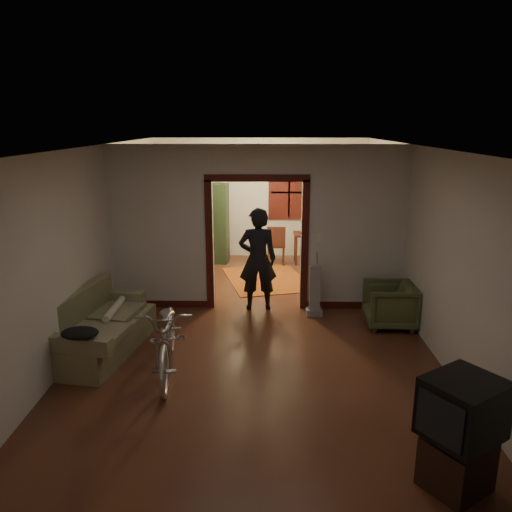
{
  "coord_description": "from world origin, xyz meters",
  "views": [
    {
      "loc": [
        0.13,
        -7.52,
        3.14
      ],
      "look_at": [
        0.0,
        -0.3,
        1.2
      ],
      "focal_mm": 35.0,
      "sensor_mm": 36.0,
      "label": 1
    }
  ],
  "objects_px": {
    "locker": "(208,223)",
    "desk": "(314,249)",
    "bicycle": "(168,336)",
    "armchair": "(389,305)",
    "sofa": "(101,323)",
    "person": "(258,259)"
  },
  "relations": [
    {
      "from": "sofa",
      "to": "locker",
      "type": "xyz_separation_m",
      "value": [
        0.98,
        4.76,
        0.47
      ]
    },
    {
      "from": "bicycle",
      "to": "armchair",
      "type": "bearing_deg",
      "value": 18.93
    },
    {
      "from": "desk",
      "to": "armchair",
      "type": "bearing_deg",
      "value": -72.76
    },
    {
      "from": "desk",
      "to": "bicycle",
      "type": "bearing_deg",
      "value": -110.2
    },
    {
      "from": "sofa",
      "to": "locker",
      "type": "relative_size",
      "value": 1.04
    },
    {
      "from": "sofa",
      "to": "bicycle",
      "type": "height_order",
      "value": "bicycle"
    },
    {
      "from": "bicycle",
      "to": "armchair",
      "type": "height_order",
      "value": "bicycle"
    },
    {
      "from": "sofa",
      "to": "bicycle",
      "type": "xyz_separation_m",
      "value": [
        1.05,
        -0.56,
        0.06
      ]
    },
    {
      "from": "bicycle",
      "to": "armchair",
      "type": "xyz_separation_m",
      "value": [
        3.21,
        1.56,
        -0.14
      ]
    },
    {
      "from": "locker",
      "to": "desk",
      "type": "bearing_deg",
      "value": 3.32
    },
    {
      "from": "armchair",
      "to": "locker",
      "type": "height_order",
      "value": "locker"
    },
    {
      "from": "armchair",
      "to": "person",
      "type": "relative_size",
      "value": 0.43
    },
    {
      "from": "armchair",
      "to": "person",
      "type": "xyz_separation_m",
      "value": [
        -2.1,
        0.72,
        0.54
      ]
    },
    {
      "from": "bicycle",
      "to": "sofa",
      "type": "bearing_deg",
      "value": 144.92
    },
    {
      "from": "bicycle",
      "to": "person",
      "type": "height_order",
      "value": "person"
    },
    {
      "from": "bicycle",
      "to": "locker",
      "type": "relative_size",
      "value": 1.03
    },
    {
      "from": "armchair",
      "to": "desk",
      "type": "height_order",
      "value": "armchair"
    },
    {
      "from": "armchair",
      "to": "desk",
      "type": "relative_size",
      "value": 0.83
    },
    {
      "from": "person",
      "to": "locker",
      "type": "distance_m",
      "value": 3.26
    },
    {
      "from": "armchair",
      "to": "person",
      "type": "height_order",
      "value": "person"
    },
    {
      "from": "sofa",
      "to": "armchair",
      "type": "height_order",
      "value": "sofa"
    },
    {
      "from": "sofa",
      "to": "desk",
      "type": "relative_size",
      "value": 2.03
    }
  ]
}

